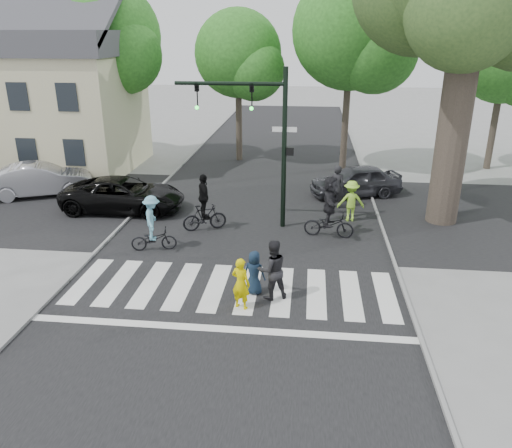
{
  "coord_description": "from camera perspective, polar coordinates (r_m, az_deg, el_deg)",
  "views": [
    {
      "loc": [
        2.13,
        -12.0,
        7.14
      ],
      "look_at": [
        0.5,
        3.0,
        1.3
      ],
      "focal_mm": 35.0,
      "sensor_mm": 36.0,
      "label": 1
    }
  ],
  "objects": [
    {
      "name": "ground",
      "position": [
        14.12,
        -3.38,
        -9.24
      ],
      "size": [
        120.0,
        120.0,
        0.0
      ],
      "primitive_type": "plane",
      "color": "gray",
      "rests_on": "ground"
    },
    {
      "name": "road_stem",
      "position": [
        18.56,
        -0.87,
        -1.45
      ],
      "size": [
        10.0,
        70.0,
        0.01
      ],
      "primitive_type": "cube",
      "color": "black",
      "rests_on": "ground"
    },
    {
      "name": "road_cross",
      "position": [
        21.34,
        0.12,
        1.63
      ],
      "size": [
        70.0,
        10.0,
        0.01
      ],
      "primitive_type": "cube",
      "color": "black",
      "rests_on": "ground"
    },
    {
      "name": "curb_left",
      "position": [
        19.77,
        -15.55,
        -0.67
      ],
      "size": [
        0.1,
        70.0,
        0.1
      ],
      "primitive_type": "cube",
      "color": "gray",
      "rests_on": "ground"
    },
    {
      "name": "curb_right",
      "position": [
        18.65,
        14.73,
        -1.92
      ],
      "size": [
        0.1,
        70.0,
        0.1
      ],
      "primitive_type": "cube",
      "color": "gray",
      "rests_on": "ground"
    },
    {
      "name": "crosswalk",
      "position": [
        14.69,
        -2.96,
        -7.92
      ],
      "size": [
        10.0,
        3.85,
        0.01
      ],
      "color": "silver",
      "rests_on": "ground"
    },
    {
      "name": "traffic_signal",
      "position": [
        18.57,
        0.63,
        11.11
      ],
      "size": [
        4.45,
        0.29,
        6.0
      ],
      "color": "black",
      "rests_on": "ground"
    },
    {
      "name": "bg_tree_0",
      "position": [
        32.2,
        -24.53,
        17.6
      ],
      "size": [
        5.46,
        5.2,
        8.97
      ],
      "color": "brown",
      "rests_on": "ground"
    },
    {
      "name": "bg_tree_1",
      "position": [
        29.54,
        -16.26,
        19.43
      ],
      "size": [
        6.09,
        5.8,
        9.8
      ],
      "color": "brown",
      "rests_on": "ground"
    },
    {
      "name": "bg_tree_2",
      "position": [
        28.91,
        -1.61,
        18.45
      ],
      "size": [
        5.04,
        4.8,
        8.4
      ],
      "color": "brown",
      "rests_on": "ground"
    },
    {
      "name": "bg_tree_3",
      "position": [
        27.36,
        11.5,
        20.36
      ],
      "size": [
        6.3,
        6.0,
        10.2
      ],
      "color": "brown",
      "rests_on": "ground"
    },
    {
      "name": "bg_tree_4",
      "position": [
        29.92,
        27.08,
        16.09
      ],
      "size": [
        4.83,
        4.6,
        8.15
      ],
      "color": "brown",
      "rests_on": "ground"
    },
    {
      "name": "house",
      "position": [
        29.52,
        -21.93,
        13.19
      ],
      "size": [
        8.4,
        8.1,
        8.82
      ],
      "color": "beige",
      "rests_on": "ground"
    },
    {
      "name": "pedestrian_woman",
      "position": [
        13.63,
        -1.75,
        -6.82
      ],
      "size": [
        0.64,
        0.54,
        1.5
      ],
      "primitive_type": "imported",
      "rotation": [
        0.0,
        0.0,
        2.74
      ],
      "color": "#DECA00",
      "rests_on": "ground"
    },
    {
      "name": "pedestrian_child",
      "position": [
        14.4,
        -0.21,
        -5.57
      ],
      "size": [
        0.72,
        0.56,
        1.32
      ],
      "primitive_type": "imported",
      "rotation": [
        0.0,
        0.0,
        2.91
      ],
      "color": "#132337",
      "rests_on": "ground"
    },
    {
      "name": "pedestrian_adult",
      "position": [
        14.06,
        1.88,
        -5.24
      ],
      "size": [
        1.06,
        0.95,
        1.78
      ],
      "primitive_type": "imported",
      "rotation": [
        0.0,
        0.0,
        3.53
      ],
      "color": "black",
      "rests_on": "ground"
    },
    {
      "name": "cyclist_left",
      "position": [
        17.49,
        -11.71,
        -0.36
      ],
      "size": [
        1.64,
        1.12,
        1.98
      ],
      "color": "black",
      "rests_on": "ground"
    },
    {
      "name": "cyclist_mid",
      "position": [
        18.99,
        -5.94,
        1.88
      ],
      "size": [
        1.74,
        1.11,
        2.21
      ],
      "color": "black",
      "rests_on": "ground"
    },
    {
      "name": "cyclist_right",
      "position": [
        18.4,
        8.41,
        1.56
      ],
      "size": [
        1.9,
        1.77,
        2.32
      ],
      "color": "black",
      "rests_on": "ground"
    },
    {
      "name": "car_suv",
      "position": [
        21.79,
        -14.91,
        3.26
      ],
      "size": [
        5.1,
        2.37,
        1.41
      ],
      "primitive_type": "imported",
      "rotation": [
        0.0,
        0.0,
        1.58
      ],
      "color": "black",
      "rests_on": "ground"
    },
    {
      "name": "car_silver",
      "position": [
        25.14,
        -23.45,
        4.68
      ],
      "size": [
        4.85,
        3.4,
        1.52
      ],
      "primitive_type": "imported",
      "rotation": [
        0.0,
        0.0,
        2.01
      ],
      "color": "#B4B3B9",
      "rests_on": "ground"
    },
    {
      "name": "car_grey",
      "position": [
        23.5,
        11.3,
        4.87
      ],
      "size": [
        4.48,
        2.83,
        1.42
      ],
      "primitive_type": "imported",
      "rotation": [
        0.0,
        0.0,
        -1.27
      ],
      "color": "#333339",
      "rests_on": "ground"
    },
    {
      "name": "bystander_hivis",
      "position": [
        20.23,
        10.8,
        2.6
      ],
      "size": [
        1.11,
        0.69,
        1.66
      ],
      "primitive_type": "imported",
      "rotation": [
        0.0,
        0.0,
        3.21
      ],
      "color": "#A0E238",
      "rests_on": "ground"
    },
    {
      "name": "bystander_dark",
      "position": [
        21.64,
        9.22,
        4.23
      ],
      "size": [
        0.79,
        0.64,
        1.88
      ],
      "primitive_type": "imported",
      "rotation": [
        0.0,
        0.0,
        2.82
      ],
      "color": "black",
      "rests_on": "ground"
    }
  ]
}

